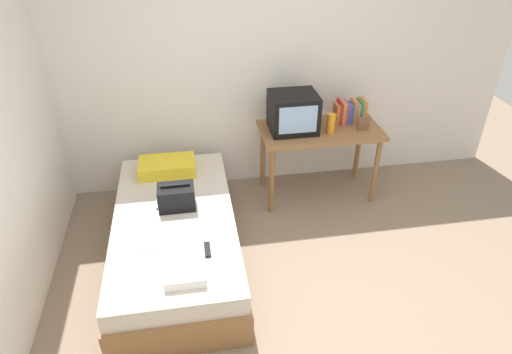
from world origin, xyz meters
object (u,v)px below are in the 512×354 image
object	(u,v)px
picture_frame	(363,124)
remote_dark	(207,250)
tv	(293,112)
handbag	(176,197)
book_row	(350,112)
bed	(176,237)
water_bottle	(331,124)
pillow	(167,167)
folded_towel	(185,275)
desk	(320,137)
magazine	(147,238)
remote_silver	(159,204)

from	to	relation	value
picture_frame	remote_dark	size ratio (longest dim) A/B	0.83
tv	handbag	xyz separation A→B (m)	(-1.13, -0.66, -0.38)
book_row	handbag	size ratio (longest dim) A/B	1.00
bed	water_bottle	bearing A→B (deg)	23.58
water_bottle	handbag	world-z (taller)	water_bottle
pillow	folded_towel	bearing A→B (deg)	-85.30
bed	desk	distance (m)	1.68
desk	tv	size ratio (longest dim) A/B	2.64
magazine	pillow	bearing A→B (deg)	80.76
magazine	water_bottle	bearing A→B (deg)	28.08
picture_frame	water_bottle	bearing A→B (deg)	-179.01
tv	remote_silver	size ratio (longest dim) A/B	3.06
desk	picture_frame	distance (m)	0.43
magazine	desk	bearing A→B (deg)	31.62
pillow	folded_towel	xyz separation A→B (m)	(0.12, -1.41, -0.02)
pillow	magazine	world-z (taller)	pillow
tv	book_row	size ratio (longest dim) A/B	1.47
tv	remote_silver	xyz separation A→B (m)	(-1.28, -0.60, -0.47)
desk	tv	distance (m)	0.39
pillow	remote_silver	size ratio (longest dim) A/B	3.61
handbag	remote_silver	distance (m)	0.19
book_row	picture_frame	world-z (taller)	book_row
desk	water_bottle	world-z (taller)	water_bottle
bed	magazine	bearing A→B (deg)	-128.25
magazine	remote_dark	size ratio (longest dim) A/B	1.86
desk	tv	xyz separation A→B (m)	(-0.27, 0.02, 0.28)
bed	pillow	world-z (taller)	pillow
magazine	bed	bearing A→B (deg)	51.75
water_bottle	handbag	xyz separation A→B (m)	(-1.47, -0.54, -0.29)
bed	picture_frame	bearing A→B (deg)	19.92
tv	picture_frame	size ratio (longest dim) A/B	3.38
handbag	remote_silver	world-z (taller)	handbag
pillow	remote_dark	xyz separation A→B (m)	(0.29, -1.15, -0.05)
tv	pillow	bearing A→B (deg)	-175.74
pillow	handbag	xyz separation A→B (m)	(0.08, -0.57, 0.04)
book_row	remote_dark	size ratio (longest dim) A/B	1.91
tv	book_row	world-z (taller)	tv
bed	folded_towel	distance (m)	0.78
book_row	folded_towel	bearing A→B (deg)	-136.77
tv	picture_frame	distance (m)	0.68
pillow	water_bottle	bearing A→B (deg)	-1.14
remote_dark	folded_towel	size ratio (longest dim) A/B	0.56
pillow	magazine	bearing A→B (deg)	-99.24
desk	pillow	world-z (taller)	desk
remote_dark	remote_silver	world-z (taller)	same
desk	handbag	distance (m)	1.55
tv	desk	bearing A→B (deg)	-4.67
book_row	remote_silver	size ratio (longest dim) A/B	2.07
desk	water_bottle	xyz separation A→B (m)	(0.07, -0.10, 0.19)
water_bottle	magazine	xyz separation A→B (m)	(-1.70, -0.91, -0.39)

